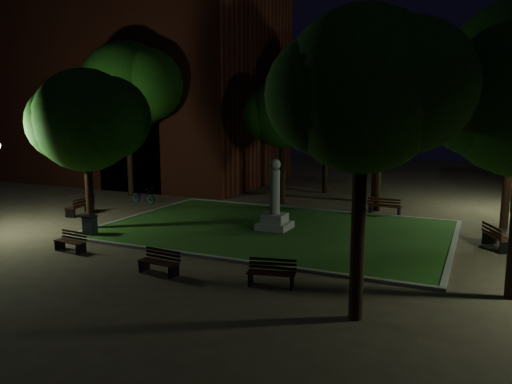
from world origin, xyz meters
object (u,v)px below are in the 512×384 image
monument (275,210)px  bench_left_side (81,207)px  bench_near_right (272,273)px  trash_bin (90,226)px  bicycle (143,196)px  bench_near_left (160,263)px  bench_west_near (71,242)px  bench_far_side (384,207)px  bench_right_side (497,238)px

monument → bench_left_side: (-10.54, -1.08, -0.51)m
monument → bench_near_right: monument is taller
trash_bin → bicycle: 7.86m
monument → bench_near_left: size_ratio=2.13×
bench_west_near → trash_bin: bearing=120.6°
bench_near_right → bench_west_near: size_ratio=1.12×
monument → bench_far_side: bearing=54.8°
bench_near_left → bicycle: bicycle is taller
monument → trash_bin: size_ratio=3.60×
bench_west_near → bench_right_side: size_ratio=0.78×
bench_near_left → bench_near_right: (3.85, 0.49, 0.01)m
trash_bin → monument: bearing=31.9°
bench_right_side → trash_bin: size_ratio=2.04×
bench_near_right → bicycle: size_ratio=0.90×
bench_far_side → trash_bin: size_ratio=1.93×
bench_near_right → trash_bin: size_ratio=1.78×
bench_right_side → bench_near_right: bearing=115.8°
bench_near_right → bench_left_side: 14.42m
bicycle → bench_west_near: bearing=-152.3°
bench_near_left → bench_left_side: (-9.39, 6.19, 0.07)m
bench_near_right → bicycle: (-12.37, 9.84, 0.07)m
bench_left_side → bench_right_side: 19.78m
bench_near_left → bench_west_near: bearing=175.2°
bench_near_left → bench_west_near: size_ratio=1.07×
monument → bench_west_near: size_ratio=2.27×
bench_far_side → trash_bin: bearing=44.1°
bench_right_side → monument: bearing=71.3°
bench_near_right → bench_far_side: (1.21, 12.32, 0.05)m
monument → bicycle: bearing=162.4°
monument → bicycle: 10.15m
bench_left_side → trash_bin: size_ratio=1.98×
monument → bench_near_right: bearing=-68.3°
bench_left_side → bench_far_side: size_ratio=1.03×
bench_near_left → bench_near_right: size_ratio=0.95×
bench_near_right → bench_far_side: bench_far_side is taller
bench_left_side → bicycle: bench_left_side is taller
bench_far_side → trash_bin: (-10.84, -9.85, 0.01)m
monument → bench_west_near: monument is taller
monument → trash_bin: bearing=-148.1°
monument → bench_far_side: size_ratio=1.87×
bench_near_left → trash_bin: bearing=158.2°
bench_near_left → bench_far_side: bearing=73.7°
monument → bicycle: monument is taller
bench_right_side → bench_west_near: bearing=91.8°
bench_west_near → bicycle: bearing=116.7°
bench_left_side → bench_far_side: bench_left_side is taller
monument → bench_right_side: monument is taller
monument → bench_far_side: (3.91, 5.54, -0.52)m
bench_near_right → bench_near_left: bearing=174.7°
bench_far_side → trash_bin: bench_far_side is taller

